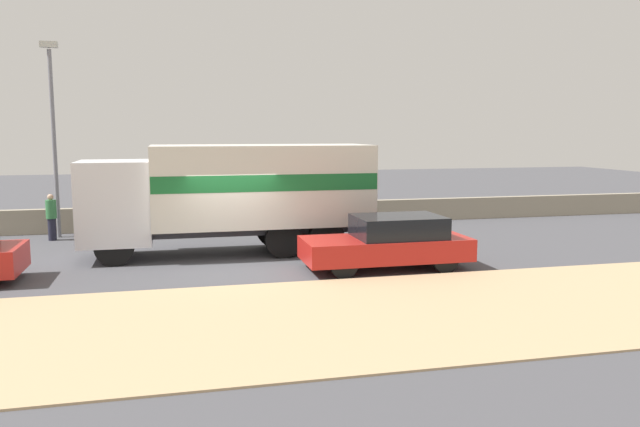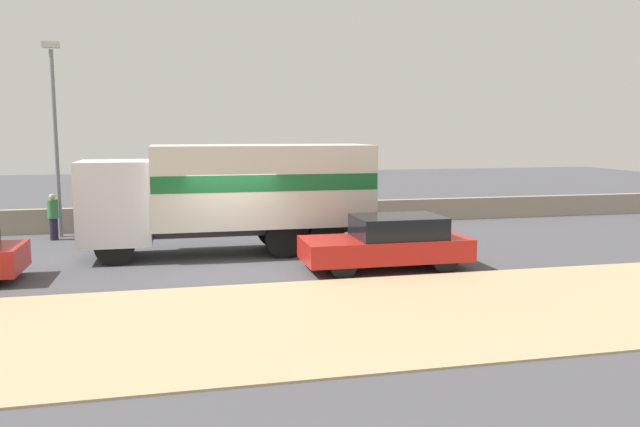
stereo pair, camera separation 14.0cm
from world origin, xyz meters
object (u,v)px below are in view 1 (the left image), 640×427
Objects in this scene: box_truck at (238,190)px; pedestrian at (51,216)px; car_hatchback at (389,242)px; street_lamp at (53,125)px.

pedestrian is (-5.93, 3.80, -1.12)m from box_truck.
street_lamp is at bearing -38.02° from car_hatchback.
street_lamp is 4.22× the size of pedestrian.
car_hatchback is at bearing -35.35° from pedestrian.
street_lamp is 0.79× the size of box_truck.
street_lamp reaches higher than box_truck.
street_lamp is at bearing 79.31° from pedestrian.
car_hatchback is (3.73, -3.05, -1.22)m from box_truck.
box_truck reaches higher than pedestrian.
pedestrian is (-0.11, -0.61, -3.07)m from street_lamp.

